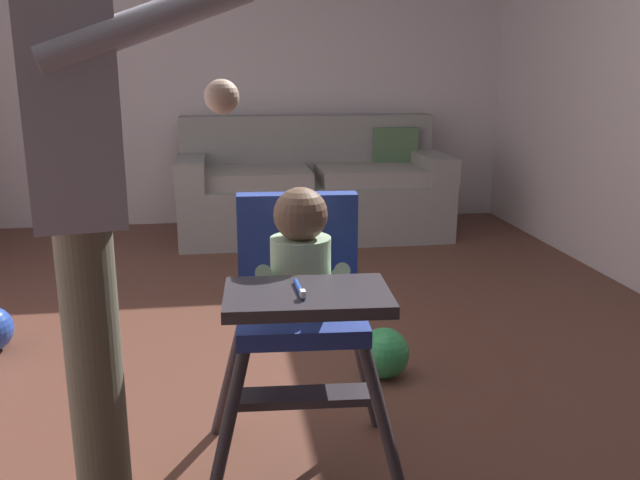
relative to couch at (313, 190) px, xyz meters
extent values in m
cube|color=brown|center=(-0.55, -2.48, -0.38)|extent=(5.91, 7.54, 0.10)
cube|color=silver|center=(-0.55, 0.52, 0.97)|extent=(5.11, 0.06, 2.60)
cube|color=gray|center=(-0.01, -0.06, -0.13)|extent=(1.93, 0.84, 0.40)
cube|color=gray|center=(-0.01, 0.27, 0.30)|extent=(1.93, 0.22, 0.46)
cube|color=gray|center=(-0.88, -0.06, 0.17)|extent=(0.20, 0.84, 0.20)
cube|color=gray|center=(0.87, -0.06, 0.17)|extent=(0.20, 0.84, 0.20)
cube|color=gray|center=(-0.42, -0.11, 0.12)|extent=(0.75, 0.60, 0.11)
cube|color=gray|center=(0.40, -0.11, 0.12)|extent=(0.75, 0.60, 0.11)
cube|color=#4C6B47|center=(0.66, 0.14, 0.27)|extent=(0.35, 0.15, 0.34)
cylinder|color=#363036|center=(-0.69, -3.30, -0.09)|extent=(0.18, 0.16, 0.50)
cylinder|color=#363036|center=(-0.25, -3.32, -0.09)|extent=(0.16, 0.18, 0.50)
cylinder|color=#363036|center=(-0.66, -2.86, -0.09)|extent=(0.16, 0.18, 0.50)
cylinder|color=#363036|center=(-0.22, -2.88, -0.09)|extent=(0.18, 0.16, 0.50)
cube|color=navy|center=(-0.46, -3.09, 0.19)|extent=(0.38, 0.38, 0.05)
cube|color=navy|center=(-0.45, -2.94, 0.37)|extent=(0.36, 0.09, 0.31)
cube|color=#363036|center=(-0.47, -3.38, 0.35)|extent=(0.41, 0.28, 0.03)
cube|color=#363036|center=(-0.46, -3.20, -0.01)|extent=(0.41, 0.12, 0.02)
cylinder|color=#AACCA3|center=(-0.46, -3.11, 0.32)|extent=(0.18, 0.18, 0.22)
sphere|color=brown|center=(-0.46, -3.12, 0.50)|extent=(0.15, 0.15, 0.15)
cylinder|color=#AACCA3|center=(-0.56, -3.14, 0.33)|extent=(0.05, 0.15, 0.10)
cylinder|color=#AACCA3|center=(-0.35, -3.16, 0.33)|extent=(0.05, 0.15, 0.10)
cylinder|color=blue|center=(-0.49, -3.38, 0.37)|extent=(0.02, 0.13, 0.01)
cube|color=white|center=(-0.49, -3.44, 0.38)|extent=(0.01, 0.02, 0.02)
cylinder|color=#66624E|center=(-1.00, -3.26, 0.10)|extent=(0.14, 0.14, 0.86)
cylinder|color=#66624E|center=(-1.03, -3.15, 0.10)|extent=(0.14, 0.14, 0.86)
cube|color=#9D97A4|center=(-1.02, -3.21, 0.83)|extent=(0.28, 0.43, 0.59)
cylinder|color=#9D97A4|center=(-0.82, -3.35, 0.98)|extent=(0.48, 0.17, 0.23)
sphere|color=beige|center=(-0.66, -3.32, 0.82)|extent=(0.08, 0.08, 0.08)
cylinder|color=#9D97A4|center=(-1.07, -2.97, 0.83)|extent=(0.07, 0.07, 0.53)
sphere|color=green|center=(-0.05, -2.46, -0.23)|extent=(0.20, 0.20, 0.20)
camera|label=1|loc=(-0.67, -4.91, 0.89)|focal=37.93mm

